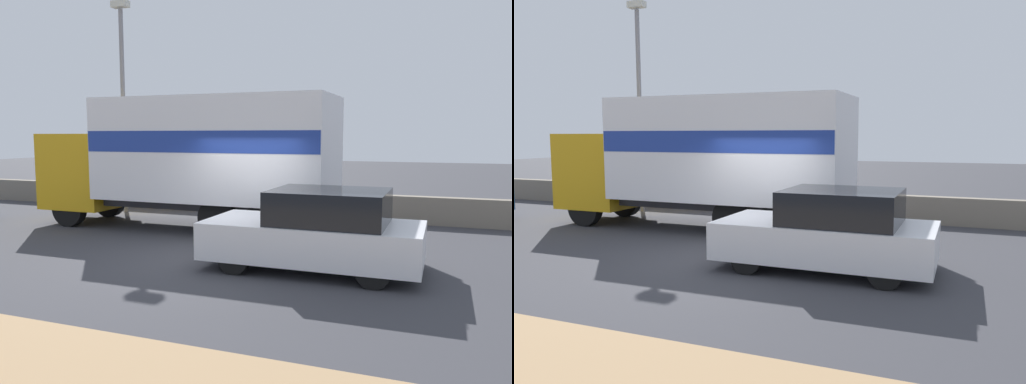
# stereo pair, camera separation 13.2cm
# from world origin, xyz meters

# --- Properties ---
(ground_plane) EXTENTS (80.00, 80.00, 0.00)m
(ground_plane) POSITION_xyz_m (0.00, 0.00, 0.00)
(ground_plane) COLOR #38383D
(stone_wall_backdrop) EXTENTS (60.00, 0.35, 0.79)m
(stone_wall_backdrop) POSITION_xyz_m (0.00, 5.55, 0.40)
(stone_wall_backdrop) COLOR gray
(stone_wall_backdrop) RESTS_ON ground_plane
(street_lamp) EXTENTS (0.56, 0.28, 6.76)m
(street_lamp) POSITION_xyz_m (-5.61, 4.47, 3.93)
(street_lamp) COLOR slate
(street_lamp) RESTS_ON ground_plane
(box_truck) EXTENTS (8.22, 2.45, 3.50)m
(box_truck) POSITION_xyz_m (-2.04, 2.59, 2.01)
(box_truck) COLOR gold
(box_truck) RESTS_ON ground_plane
(car_hatchback) EXTENTS (4.02, 1.87, 1.53)m
(car_hatchback) POSITION_xyz_m (2.04, -0.30, 0.74)
(car_hatchback) COLOR silver
(car_hatchback) RESTS_ON ground_plane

